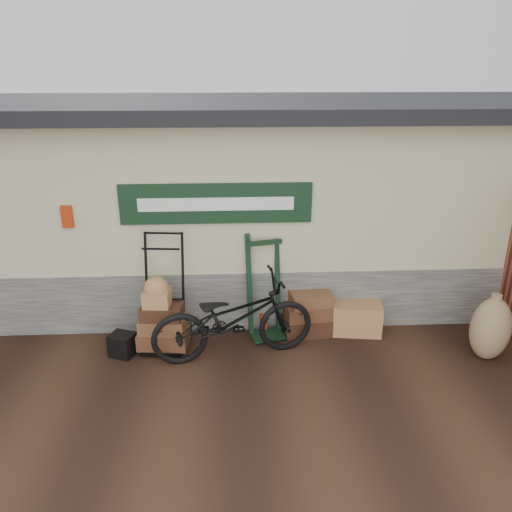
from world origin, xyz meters
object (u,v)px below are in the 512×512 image
at_px(wicker_hamper, 356,317).
at_px(black_trunk, 122,345).
at_px(porter_trolley, 164,291).
at_px(bicycle, 233,314).
at_px(green_barrow, 265,287).
at_px(suitcase_stack, 308,313).

xyz_separation_m(wicker_hamper, black_trunk, (-3.32, -0.48, -0.07)).
distance_m(porter_trolley, bicycle, 1.04).
relative_size(wicker_hamper, black_trunk, 2.25).
relative_size(porter_trolley, green_barrow, 1.07).
xyz_separation_m(suitcase_stack, wicker_hamper, (0.72, 0.00, -0.09)).
bearing_deg(black_trunk, wicker_hamper, 8.23).
height_order(green_barrow, suitcase_stack, green_barrow).
height_order(wicker_hamper, black_trunk, wicker_hamper).
xyz_separation_m(porter_trolley, wicker_hamper, (2.76, 0.19, -0.58)).
height_order(green_barrow, bicycle, green_barrow).
height_order(suitcase_stack, black_trunk, suitcase_stack).
bearing_deg(black_trunk, porter_trolley, 27.24).
bearing_deg(bicycle, green_barrow, -49.36).
bearing_deg(porter_trolley, bicycle, -16.91).
bearing_deg(suitcase_stack, porter_trolley, -174.67).
relative_size(black_trunk, bicycle, 0.14).
height_order(black_trunk, bicycle, bicycle).
xyz_separation_m(porter_trolley, green_barrow, (1.40, 0.19, -0.06)).
xyz_separation_m(green_barrow, bicycle, (-0.45, -0.58, -0.12)).
height_order(porter_trolley, bicycle, porter_trolley).
bearing_deg(black_trunk, bicycle, -3.83).
relative_size(porter_trolley, bicycle, 0.75).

